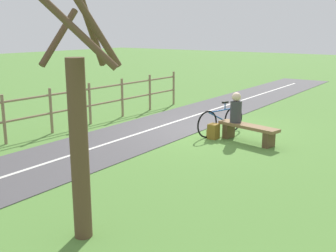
{
  "coord_description": "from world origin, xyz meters",
  "views": [
    {
      "loc": [
        -6.07,
        10.11,
        2.89
      ],
      "look_at": [
        -1.15,
        3.35,
        0.92
      ],
      "focal_mm": 43.91,
      "sensor_mm": 36.0,
      "label": 1
    }
  ],
  "objects_px": {
    "bicycle": "(221,121)",
    "backpack": "(213,131)",
    "bench": "(248,130)",
    "tree_far_left": "(79,130)",
    "person_seated": "(236,109)"
  },
  "relations": [
    {
      "from": "bicycle",
      "to": "tree_far_left",
      "type": "distance_m",
      "value": 6.56
    },
    {
      "from": "bench",
      "to": "tree_far_left",
      "type": "xyz_separation_m",
      "value": [
        -0.34,
        6.03,
        1.26
      ]
    },
    {
      "from": "bicycle",
      "to": "tree_far_left",
      "type": "relative_size",
      "value": 0.48
    },
    {
      "from": "bench",
      "to": "tree_far_left",
      "type": "relative_size",
      "value": 0.47
    },
    {
      "from": "bicycle",
      "to": "tree_far_left",
      "type": "bearing_deg",
      "value": 25.32
    },
    {
      "from": "backpack",
      "to": "tree_far_left",
      "type": "height_order",
      "value": "tree_far_left"
    },
    {
      "from": "backpack",
      "to": "tree_far_left",
      "type": "bearing_deg",
      "value": 102.16
    },
    {
      "from": "bench",
      "to": "bicycle",
      "type": "height_order",
      "value": "bicycle"
    },
    {
      "from": "person_seated",
      "to": "tree_far_left",
      "type": "distance_m",
      "value": 6.2
    },
    {
      "from": "bicycle",
      "to": "bench",
      "type": "bearing_deg",
      "value": 87.21
    },
    {
      "from": "person_seated",
      "to": "backpack",
      "type": "relative_size",
      "value": 1.98
    },
    {
      "from": "bench",
      "to": "bicycle",
      "type": "distance_m",
      "value": 1.02
    },
    {
      "from": "bicycle",
      "to": "backpack",
      "type": "relative_size",
      "value": 4.38
    },
    {
      "from": "bench",
      "to": "backpack",
      "type": "relative_size",
      "value": 4.28
    },
    {
      "from": "bicycle",
      "to": "backpack",
      "type": "bearing_deg",
      "value": 19.78
    }
  ]
}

